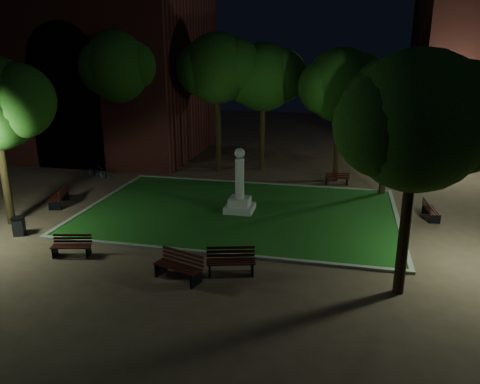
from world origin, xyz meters
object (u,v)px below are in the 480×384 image
Objects in this scene: bench_near_left at (179,267)px; bench_west_near at (72,246)px; monument at (240,194)px; bench_left_side at (60,197)px; bench_right_side at (430,211)px; bench_far_side at (337,179)px; bicycle at (97,171)px; bench_near_right at (231,262)px; trash_bin at (19,226)px.

bench_near_left is 4.91m from bench_west_near.
monument reaches higher than bench_left_side.
bench_near_left is at bearing 125.66° from bench_right_side.
bicycle is at bearing -2.49° from bench_far_side.
bench_near_right is 0.99× the size of bench_left_side.
monument is at bearing 29.64° from trash_bin.
bench_near_right is 15.76m from bicycle.
trash_bin is (-8.79, -5.00, -0.53)m from monument.
bench_left_side is (-10.51, 5.53, 0.01)m from bench_near_right.
bench_west_near is 11.86m from bicycle.
bench_west_near is 16.35m from bench_right_side.
bench_near_left is at bearing -121.78° from bicycle.
monument is 1.72× the size of bench_near_right.
bench_near_left is 8.55m from trash_bin.
bench_west_near is at bearing 163.78° from bench_near_right.
bench_right_side is (14.51, 7.52, 0.01)m from bench_west_near.
bench_right_side is at bearing 18.94° from trash_bin.
bench_west_near is 16.00m from bench_far_side.
bench_far_side is 0.95× the size of bicycle.
bicycle is (-0.84, 5.40, -0.06)m from bench_left_side.
bench_far_side is (5.18, 13.43, -0.11)m from bench_near_left.
bench_right_side is at bearing 60.15° from bench_near_left.
bench_left_side is (-9.39, -0.95, -0.49)m from monument.
monument reaches higher than trash_bin.
bench_near_left reaches higher than trash_bin.
monument is 2.02× the size of bench_right_side.
monument reaches higher than bench_right_side.
bench_near_right is 11.06m from bench_right_side.
bicycle is at bearing 120.83° from bench_near_right.
bench_near_left is 1.20× the size of bench_west_near.
bench_near_left is 12.87m from bench_right_side.
bench_right_side is (18.52, 2.10, -0.07)m from bench_left_side.
bench_left_side is 2.24× the size of trash_bin.
bench_left_side is at bearing -174.21° from monument.
bench_far_side is at bearing 87.95° from bench_near_left.
bench_far_side is at bearing -64.79° from bicycle.
monument is at bearing 84.57° from bench_near_right.
trash_bin is at bearing 156.28° from bench_near_right.
trash_bin is 9.56m from bicycle.
bench_left_side reaches higher than trash_bin.
bench_near_left reaches higher than bench_near_right.
monument is 8.36m from bench_west_near.
bench_far_side is 17.42m from trash_bin.
monument is 11.17m from bicycle.
trash_bin reaches higher than bench_west_near.
bench_near_right is 13.08m from bench_far_side.
bench_near_left reaches higher than bench_right_side.
bench_right_side is 1.08× the size of bench_far_side.
bench_left_side reaches higher than bench_far_side.
trash_bin is (0.60, -4.05, -0.03)m from bench_left_side.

